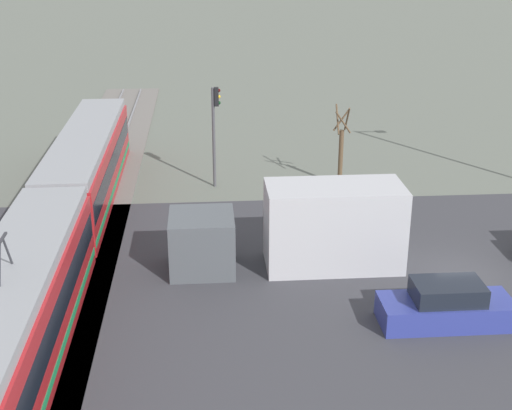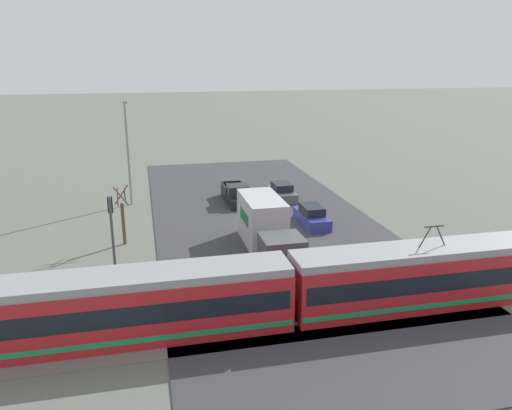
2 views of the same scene
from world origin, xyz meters
TOP-DOWN VIEW (x-y plane):
  - ground_plane at (0.00, 0.00)m, footprint 320.00×320.00m
  - road_surface at (0.00, 0.00)m, footprint 17.66×48.05m
  - rail_bed at (0.00, 15.67)m, footprint 72.13×4.40m
  - light_rail_tram at (2.54, 15.67)m, footprint 30.57×2.69m
  - box_truck at (1.37, 6.00)m, footprint 2.59×9.21m
  - sedan_car_0 at (-3.46, 1.67)m, footprint 1.76×4.55m
  - traffic_light_pole at (11.34, 9.20)m, footprint 0.28×0.47m
  - street_tree at (11.00, 2.64)m, footprint 1.03×0.86m

SIDE VIEW (x-z plane):
  - ground_plane at x=0.00m, z-range 0.00..0.00m
  - road_surface at x=0.00m, z-range 0.00..0.08m
  - rail_bed at x=0.00m, z-range -0.06..0.16m
  - sedan_car_0 at x=-3.46m, z-range -0.06..1.49m
  - box_truck at x=1.37m, z-range -0.05..3.33m
  - light_rail_tram at x=2.54m, z-range -0.53..3.87m
  - street_tree at x=11.00m, z-range -0.20..4.12m
  - traffic_light_pole at x=11.34m, z-range 0.78..6.07m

